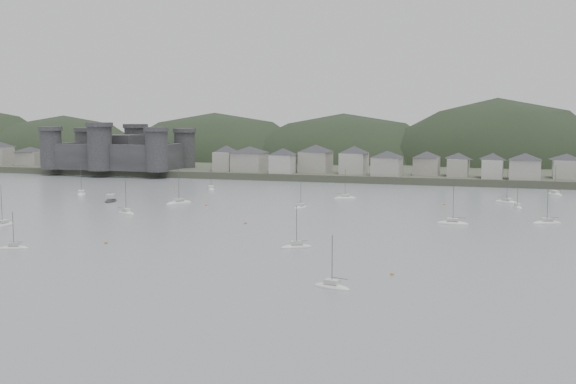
% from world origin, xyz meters
% --- Properties ---
extents(ground, '(900.00, 900.00, 0.00)m').
position_xyz_m(ground, '(0.00, 0.00, 0.00)').
color(ground, slate).
rests_on(ground, ground).
extents(far_shore_land, '(900.00, 250.00, 3.00)m').
position_xyz_m(far_shore_land, '(0.00, 295.00, 1.50)').
color(far_shore_land, '#383D2D').
rests_on(far_shore_land, ground).
extents(forested_ridge, '(851.55, 103.94, 102.57)m').
position_xyz_m(forested_ridge, '(4.83, 269.40, -11.28)').
color(forested_ridge, black).
rests_on(forested_ridge, ground).
extents(castle, '(66.00, 43.00, 20.00)m').
position_xyz_m(castle, '(-120.00, 179.80, 10.96)').
color(castle, '#2E2E31').
rests_on(castle, far_shore_land).
extents(waterfront_town, '(451.48, 28.46, 12.92)m').
position_xyz_m(waterfront_town, '(50.59, 183.34, 8.66)').
color(waterfront_town, '#9F9B91').
rests_on(waterfront_town, far_shore_land).
extents(sailboat_lead, '(2.78, 8.24, 11.21)m').
position_xyz_m(sailboat_lead, '(-60.83, 28.67, 0.18)').
color(sailboat_lead, silver).
rests_on(sailboat_lead, ground).
extents(moored_fleet, '(251.99, 170.77, 13.39)m').
position_xyz_m(moored_fleet, '(-3.01, 70.99, 0.17)').
color(moored_fleet, silver).
rests_on(moored_fleet, ground).
extents(motor_launch_far, '(5.81, 9.41, 4.10)m').
position_xyz_m(motor_launch_far, '(-63.60, 82.97, 0.28)').
color(motor_launch_far, black).
rests_on(motor_launch_far, ground).
extents(mooring_buoys, '(171.37, 129.53, 0.70)m').
position_xyz_m(mooring_buoys, '(-4.64, 60.20, 0.15)').
color(mooring_buoys, '#C27A40').
rests_on(mooring_buoys, ground).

